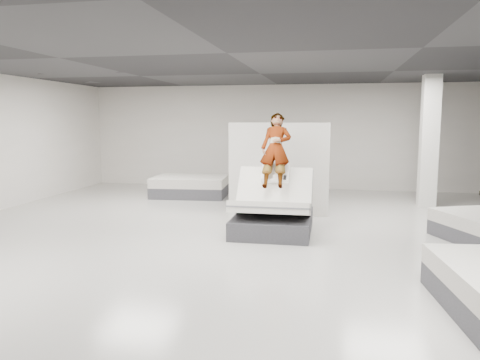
{
  "coord_description": "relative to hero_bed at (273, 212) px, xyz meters",
  "views": [
    {
      "loc": [
        1.73,
        -7.55,
        2.14
      ],
      "look_at": [
        0.01,
        1.04,
        1.0
      ],
      "focal_mm": 35.0,
      "sensor_mm": 36.0,
      "label": 1
    }
  ],
  "objects": [
    {
      "name": "person",
      "position": [
        -0.0,
        0.34,
        0.85
      ],
      "size": [
        0.6,
        1.58,
        1.15
      ],
      "primitive_type": "imported",
      "rotation": [
        1.03,
        0.0,
        0.01
      ],
      "color": "slate",
      "rests_on": "hero_bed"
    },
    {
      "name": "column",
      "position": [
        3.37,
        3.35,
        1.22
      ],
      "size": [
        0.4,
        0.4,
        3.2
      ],
      "primitive_type": "cube",
      "color": "silver",
      "rests_on": "floor"
    },
    {
      "name": "flat_bed_left_far",
      "position": [
        -2.81,
        3.75,
        -0.11
      ],
      "size": [
        2.12,
        1.65,
        0.55
      ],
      "color": "#3E3E43",
      "rests_on": "floor"
    },
    {
      "name": "remote",
      "position": [
        0.22,
        -0.01,
        0.67
      ],
      "size": [
        0.05,
        0.14,
        0.08
      ],
      "primitive_type": "cube",
      "rotation": [
        0.35,
        0.0,
        0.01
      ],
      "color": "black",
      "rests_on": "person"
    },
    {
      "name": "hero_bed",
      "position": [
        0.0,
        0.0,
        0.0
      ],
      "size": [
        1.47,
        1.93,
        1.29
      ],
      "color": "#3E3E43",
      "rests_on": "floor"
    },
    {
      "name": "room",
      "position": [
        -0.63,
        -1.15,
        1.22
      ],
      "size": [
        14.0,
        14.04,
        3.2
      ],
      "color": "#A3A09A",
      "rests_on": "ground"
    },
    {
      "name": "divider_panel",
      "position": [
        -0.12,
        1.72,
        0.65
      ],
      "size": [
        2.28,
        0.23,
        2.07
      ],
      "primitive_type": "cube",
      "rotation": [
        0.0,
        0.0,
        -0.06
      ],
      "color": "silver",
      "rests_on": "floor"
    }
  ]
}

